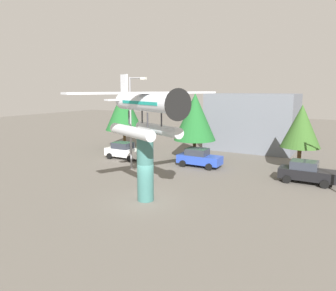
{
  "coord_description": "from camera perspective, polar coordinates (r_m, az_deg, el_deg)",
  "views": [
    {
      "loc": [
        11.55,
        -17.06,
        7.35
      ],
      "look_at": [
        0.0,
        3.0,
        3.27
      ],
      "focal_mm": 34.31,
      "sensor_mm": 36.0,
      "label": 1
    }
  ],
  "objects": [
    {
      "name": "ground_plane",
      "position": [
        21.87,
        -3.98,
        -9.67
      ],
      "size": [
        140.0,
        140.0,
        0.0
      ],
      "primitive_type": "plane",
      "color": "#605B54"
    },
    {
      "name": "display_pedestal",
      "position": [
        21.24,
        -4.05,
        -4.12
      ],
      "size": [
        1.1,
        1.1,
        4.36
      ],
      "primitive_type": "cylinder",
      "color": "#386B66",
      "rests_on": "ground"
    },
    {
      "name": "floatplane_monument",
      "position": [
        20.53,
        -4.0,
        6.29
      ],
      "size": [
        7.14,
        9.85,
        4.0
      ],
      "rotation": [
        0.0,
        0.0,
        -0.45
      ],
      "color": "silver",
      "rests_on": "display_pedestal"
    },
    {
      "name": "car_near_white",
      "position": [
        34.49,
        -7.8,
        -0.91
      ],
      "size": [
        4.2,
        2.02,
        1.76
      ],
      "color": "white",
      "rests_on": "ground"
    },
    {
      "name": "car_mid_blue",
      "position": [
        30.86,
        5.52,
        -2.15
      ],
      "size": [
        4.2,
        2.02,
        1.76
      ],
      "color": "#2847B7",
      "rests_on": "ground"
    },
    {
      "name": "car_far_black",
      "position": [
        27.7,
        23.37,
        -4.35
      ],
      "size": [
        4.2,
        2.02,
        1.76
      ],
      "color": "black",
      "rests_on": "ground"
    },
    {
      "name": "streetlight_primary",
      "position": [
        29.38,
        -6.4,
        5.06
      ],
      "size": [
        1.84,
        0.28,
        8.41
      ],
      "color": "gray",
      "rests_on": "ground"
    },
    {
      "name": "storefront_building",
      "position": [
        40.66,
        14.73,
        4.1
      ],
      "size": [
        10.25,
        6.58,
        6.81
      ],
      "primitive_type": "cube",
      "color": "slate",
      "rests_on": "ground"
    },
    {
      "name": "tree_west",
      "position": [
        40.37,
        -7.86,
        6.36
      ],
      "size": [
        4.61,
        4.61,
        7.42
      ],
      "color": "brown",
      "rests_on": "ground"
    },
    {
      "name": "tree_east",
      "position": [
        33.77,
        4.81,
        5.09
      ],
      "size": [
        4.42,
        4.42,
        6.94
      ],
      "color": "brown",
      "rests_on": "ground"
    },
    {
      "name": "tree_center_back",
      "position": [
        31.45,
        22.6,
        3.17
      ],
      "size": [
        3.51,
        3.51,
        5.99
      ],
      "color": "brown",
      "rests_on": "ground"
    }
  ]
}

